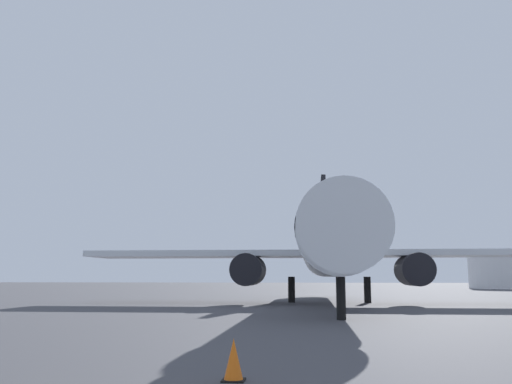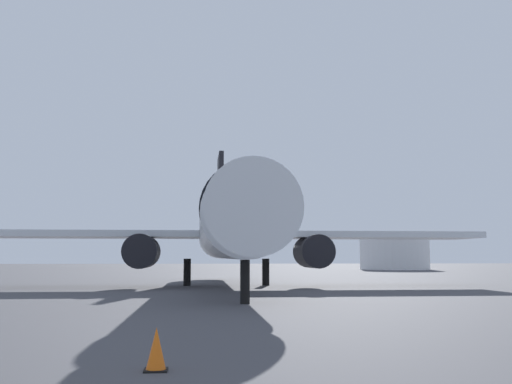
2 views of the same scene
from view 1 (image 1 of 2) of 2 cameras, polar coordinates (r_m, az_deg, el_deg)
name	(u,v)px [view 1 (image 1 of 2)]	position (r m, az deg, el deg)	size (l,w,h in m)	color
ground_plane	(286,298)	(42.53, 3.12, -11.05)	(220.00, 220.00, 0.00)	#424247
airplane	(329,249)	(33.50, 7.70, -5.89)	(30.19, 31.29, 10.05)	silver
traffic_cone	(234,361)	(9.08, -2.36, -17.24)	(0.36, 0.36, 0.66)	orange
fuel_storage_tank	(505,272)	(83.73, 24.59, -7.59)	(9.55, 9.55, 4.66)	white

